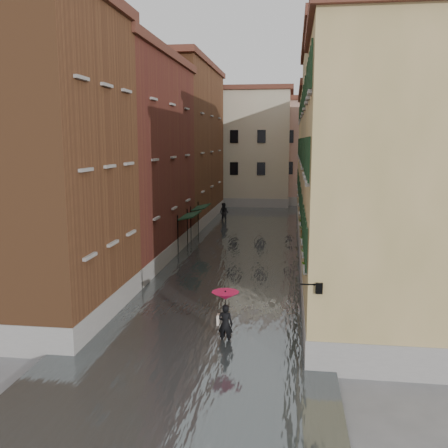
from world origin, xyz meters
The scene contains 16 objects.
ground centered at (0.00, 0.00, 0.00)m, with size 120.00×120.00×0.00m, color slate.
floodwater centered at (0.00, 13.00, 0.10)m, with size 10.00×60.00×0.20m, color #4F5658.
building_left_near centered at (-7.00, -2.00, 6.50)m, with size 6.00×8.00×13.00m, color brown.
building_left_mid centered at (-7.00, 9.00, 6.25)m, with size 6.00×14.00×12.50m, color #56281B.
building_left_far centered at (-7.00, 24.00, 7.00)m, with size 6.00×16.00×14.00m, color brown.
building_right_near centered at (7.00, -2.00, 5.75)m, with size 6.00×8.00×11.50m, color #9D8A51.
building_right_mid centered at (7.00, 9.00, 6.50)m, with size 6.00×14.00×13.00m, color tan.
building_right_far centered at (7.00, 24.00, 5.75)m, with size 6.00×16.00×11.50m, color #9D8A51.
building_end_cream centered at (-3.00, 38.00, 6.50)m, with size 12.00×9.00×13.00m, color #BBB395.
building_end_pink centered at (6.00, 40.00, 6.00)m, with size 10.00×9.00×12.00m, color tan.
awning_near centered at (-3.49, 11.44, 2.47)m, with size 1.09×3.09×2.80m.
awning_far centered at (-3.49, 15.64, 2.47)m, with size 1.09×2.97×2.80m.
wall_lantern centered at (4.33, -6.00, 3.01)m, with size 0.71×0.22×0.35m.
window_planters centered at (4.12, 0.56, 3.51)m, with size 0.59×10.40×0.84m.
pedestrian_main centered at (1.05, -3.85, 1.32)m, with size 1.05×1.05×2.06m.
pedestrian_far centered at (-2.80, 23.93, 0.94)m, with size 0.91×0.71×1.87m, color black.
Camera 1 is at (3.43, -21.54, 7.64)m, focal length 40.00 mm.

